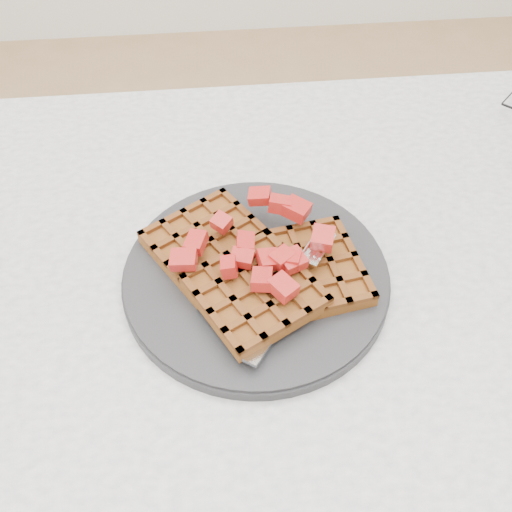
% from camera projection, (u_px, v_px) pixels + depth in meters
% --- Properties ---
extents(ground, '(4.00, 4.00, 0.00)m').
position_uv_depth(ground, '(322.00, 511.00, 1.17)').
color(ground, tan).
rests_on(ground, ground).
extents(table, '(1.20, 0.80, 0.75)m').
position_uv_depth(table, '(368.00, 348.00, 0.69)').
color(table, silver).
rests_on(table, ground).
extents(plate, '(0.28, 0.28, 0.02)m').
position_uv_depth(plate, '(256.00, 276.00, 0.61)').
color(plate, black).
rests_on(plate, table).
extents(waffles, '(0.24, 0.23, 0.03)m').
position_uv_depth(waffles, '(257.00, 267.00, 0.59)').
color(waffles, brown).
rests_on(waffles, plate).
extents(strawberry_pile, '(0.15, 0.15, 0.02)m').
position_uv_depth(strawberry_pile, '(256.00, 247.00, 0.57)').
color(strawberry_pile, '#910000').
rests_on(strawberry_pile, waffles).
extents(fork, '(0.12, 0.16, 0.02)m').
position_uv_depth(fork, '(296.00, 291.00, 0.57)').
color(fork, silver).
rests_on(fork, plate).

